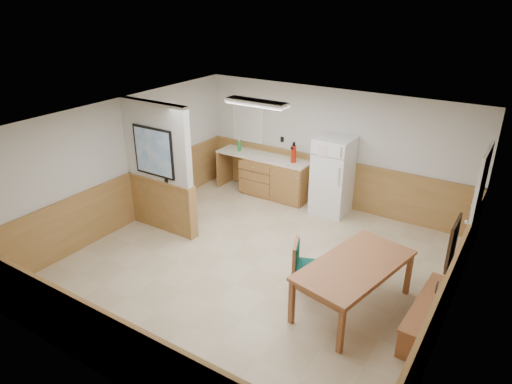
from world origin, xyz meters
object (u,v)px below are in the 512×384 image
Objects in this scene: refrigerator at (333,176)px; dining_table at (355,269)px; dining_bench at (428,309)px; soap_bottle at (239,146)px; fire_extinguisher at (294,154)px; dining_chair at (302,263)px.

refrigerator is 3.18m from dining_table.
dining_table is at bearing -59.93° from refrigerator.
soap_bottle reaches higher than dining_bench.
fire_extinguisher is (-0.94, 0.04, 0.29)m from refrigerator.
dining_chair is 3.66× the size of soap_bottle.
dining_chair is at bearing -164.85° from dining_table.
soap_bottle is at bearing 153.97° from dining_bench.
refrigerator is at bearing 136.93° from dining_bench.
dining_table reaches higher than dining_bench.
refrigerator is 3.76m from dining_bench.
dining_chair is 3.36m from fire_extinguisher.
refrigerator reaches higher than dining_chair.
refrigerator reaches higher than dining_table.
dining_bench is at bearing 17.16° from dining_table.
fire_extinguisher is at bearing 143.91° from dining_table.
soap_bottle is (-1.39, -0.01, -0.08)m from fire_extinguisher.
refrigerator is 2.92m from dining_chair.
dining_chair is (-0.81, -0.04, -0.16)m from dining_table.
dining_bench is at bearing -16.65° from dining_chair.
dining_chair is 1.90× the size of fire_extinguisher.
refrigerator reaches higher than soap_bottle.
soap_bottle reaches higher than dining_table.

